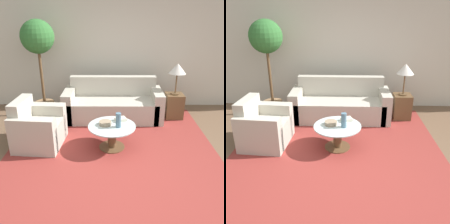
% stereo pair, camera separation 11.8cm
% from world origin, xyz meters
% --- Properties ---
extents(ground_plane, '(14.00, 14.00, 0.00)m').
position_xyz_m(ground_plane, '(0.00, 0.00, 0.00)').
color(ground_plane, brown).
extents(wall_back, '(10.00, 0.06, 2.60)m').
position_xyz_m(wall_back, '(0.00, 2.73, 1.30)').
color(wall_back, beige).
rests_on(wall_back, ground_plane).
extents(rug, '(3.47, 3.39, 0.01)m').
position_xyz_m(rug, '(-0.06, 0.68, 0.00)').
color(rug, maroon).
rests_on(rug, ground_plane).
extents(sofa_main, '(2.03, 0.80, 0.85)m').
position_xyz_m(sofa_main, '(-0.05, 1.95, 0.29)').
color(sofa_main, '#B2AD9E').
rests_on(sofa_main, ground_plane).
extents(armchair, '(0.80, 0.89, 0.82)m').
position_xyz_m(armchair, '(-1.35, 0.79, 0.29)').
color(armchair, '#B2AD9E').
rests_on(armchair, ground_plane).
extents(coffee_table, '(0.79, 0.79, 0.41)m').
position_xyz_m(coffee_table, '(-0.06, 0.68, 0.27)').
color(coffee_table, brown).
rests_on(coffee_table, ground_plane).
extents(side_table, '(0.36, 0.36, 0.53)m').
position_xyz_m(side_table, '(1.26, 1.96, 0.26)').
color(side_table, brown).
rests_on(side_table, ground_plane).
extents(table_lamp, '(0.35, 0.35, 0.65)m').
position_xyz_m(table_lamp, '(1.26, 1.96, 1.05)').
color(table_lamp, brown).
rests_on(table_lamp, side_table).
extents(potted_plant, '(0.68, 0.68, 2.01)m').
position_xyz_m(potted_plant, '(-1.56, 2.13, 1.45)').
color(potted_plant, '#93704C').
rests_on(potted_plant, ground_plane).
extents(vase, '(0.09, 0.09, 0.25)m').
position_xyz_m(vase, '(0.04, 0.63, 0.53)').
color(vase, slate).
rests_on(vase, coffee_table).
extents(bowl, '(0.20, 0.20, 0.06)m').
position_xyz_m(bowl, '(-0.17, 0.71, 0.44)').
color(bowl, gray).
rests_on(bowl, coffee_table).
extents(book_stack, '(0.22, 0.20, 0.05)m').
position_xyz_m(book_stack, '(0.08, 0.88, 0.44)').
color(book_stack, beige).
rests_on(book_stack, coffee_table).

